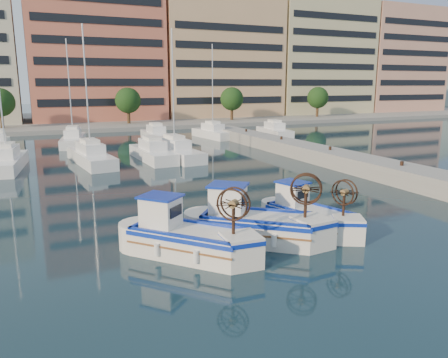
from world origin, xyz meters
TOP-DOWN VIEW (x-y plane):
  - ground at (0.00, 0.00)m, footprint 300.00×300.00m
  - quay at (13.00, 8.00)m, footprint 3.00×60.00m
  - waterfront at (9.23, 65.04)m, footprint 180.00×40.00m
  - hill_east at (140.00, 110.00)m, footprint 160.00×160.00m
  - yacht_marina at (-2.62, 28.22)m, footprint 39.90×22.17m
  - fishing_boat_a at (-5.07, -0.57)m, footprint 4.53×4.74m
  - fishing_boat_b at (-1.82, -0.23)m, footprint 5.03×4.66m
  - fishing_boat_c at (1.27, 0.16)m, footprint 2.94×4.50m

SIDE VIEW (x-z plane):
  - ground at x=0.00m, z-range 0.00..0.00m
  - hill_east at x=140.00m, z-range -25.00..25.00m
  - yacht_marina at x=-2.62m, z-range -5.22..6.28m
  - quay at x=13.00m, z-range 0.00..1.20m
  - fishing_boat_c at x=1.27m, z-range -0.61..2.11m
  - fishing_boat_a at x=-5.07m, z-range -0.68..2.34m
  - fishing_boat_b at x=-1.82m, z-range -0.71..2.45m
  - waterfront at x=9.23m, z-range -1.70..23.90m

